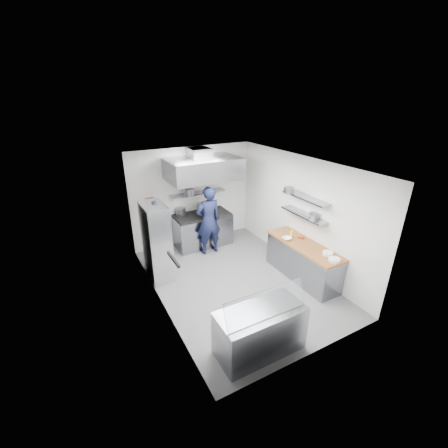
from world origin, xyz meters
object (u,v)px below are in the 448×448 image
wire_rack (157,242)px  display_case (260,331)px  gas_range (203,230)px  chef (209,221)px

wire_rack → display_case: 3.24m
gas_range → chef: 0.72m
gas_range → wire_rack: size_ratio=0.86×
wire_rack → display_case: (0.82, -3.09, -0.50)m
gas_range → chef: chef is taller
chef → display_case: (-0.76, -3.58, -0.53)m
display_case → wire_rack: bearing=104.9°
gas_range → display_case: bearing=-101.1°
display_case → chef: bearing=78.0°
chef → display_case: bearing=78.0°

